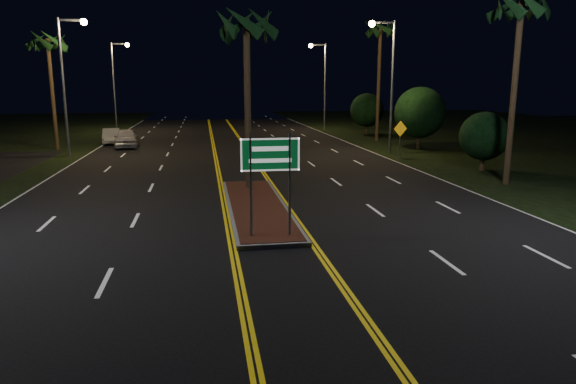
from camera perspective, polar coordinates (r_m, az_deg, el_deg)
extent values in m
plane|color=black|center=(13.51, -0.36, -8.84)|extent=(120.00, 120.00, 0.00)
cube|color=gray|center=(20.14, -3.48, -1.66)|extent=(2.25, 10.25, 0.15)
cube|color=#592819|center=(20.12, -3.48, -1.42)|extent=(2.00, 10.00, 0.02)
cylinder|color=gray|center=(15.64, -4.15, 0.67)|extent=(0.08, 0.08, 3.20)
cylinder|color=gray|center=(15.79, 0.19, 0.81)|extent=(0.08, 0.08, 3.20)
cube|color=#07471E|center=(15.55, -1.99, 4.18)|extent=(1.80, 0.04, 1.00)
cube|color=white|center=(15.53, -1.98, 4.17)|extent=(1.80, 0.01, 1.00)
cylinder|color=gray|center=(37.59, -23.66, 10.47)|extent=(0.18, 0.18, 9.00)
cube|color=gray|center=(37.62, -23.00, 17.18)|extent=(1.60, 0.12, 0.12)
sphere|color=#EBB86A|center=(37.45, -21.75, 17.15)|extent=(0.44, 0.44, 0.44)
cylinder|color=gray|center=(57.20, -18.78, 10.97)|extent=(0.18, 0.18, 9.00)
cube|color=gray|center=(57.23, -18.27, 15.37)|extent=(1.60, 0.12, 0.12)
sphere|color=#EBB86A|center=(57.11, -17.44, 15.33)|extent=(0.44, 0.44, 0.44)
cylinder|color=gray|center=(36.84, 11.49, 11.20)|extent=(0.18, 0.18, 9.00)
cube|color=gray|center=(36.80, 10.55, 18.03)|extent=(1.60, 0.12, 0.12)
sphere|color=#EBB86A|center=(36.53, 9.30, 17.96)|extent=(0.44, 0.44, 0.44)
cylinder|color=gray|center=(56.01, 4.13, 11.55)|extent=(0.18, 0.18, 9.00)
cube|color=gray|center=(55.98, 3.37, 16.02)|extent=(1.60, 0.12, 0.12)
sphere|color=#EBB86A|center=(55.80, 2.53, 15.94)|extent=(0.44, 0.44, 0.44)
cylinder|color=#382819|center=(23.09, -4.50, 9.28)|extent=(0.28, 0.28, 7.50)
cylinder|color=#382819|center=(41.92, -24.70, 9.74)|extent=(0.28, 0.28, 8.00)
cylinder|color=#382819|center=(26.74, 23.77, 9.75)|extent=(0.28, 0.28, 8.50)
cylinder|color=#382819|center=(44.98, 10.03, 11.65)|extent=(0.28, 0.28, 9.50)
cylinder|color=#382819|center=(30.98, 20.76, 3.06)|extent=(0.24, 0.24, 0.90)
sphere|color=black|center=(30.80, 20.96, 5.82)|extent=(2.70, 2.70, 2.70)
cylinder|color=#382819|center=(40.04, 14.28, 5.55)|extent=(0.24, 0.24, 1.26)
sphere|color=black|center=(39.88, 14.44, 8.55)|extent=(3.78, 3.78, 3.78)
cylinder|color=#382819|center=(51.16, 8.71, 6.98)|extent=(0.24, 0.24, 1.08)
sphere|color=black|center=(51.04, 8.77, 8.99)|extent=(3.24, 3.24, 3.24)
imported|color=#B9B9C0|center=(41.81, -17.53, 5.91)|extent=(2.58, 5.18, 1.67)
imported|color=silver|center=(44.85, -19.04, 6.03)|extent=(2.40, 4.51, 1.43)
cylinder|color=gray|center=(34.78, 12.31, 5.46)|extent=(0.07, 0.07, 2.12)
cube|color=#FFA70D|center=(34.68, 12.38, 6.88)|extent=(0.99, 0.32, 1.02)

